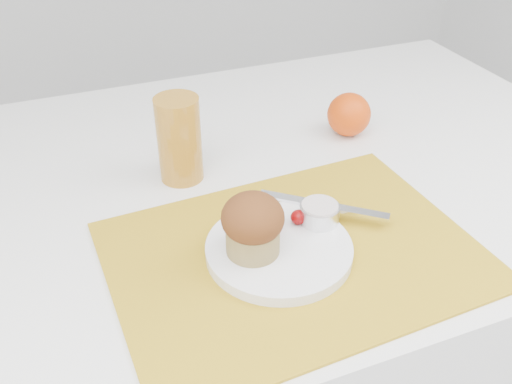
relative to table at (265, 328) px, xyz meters
name	(u,v)px	position (x,y,z in m)	size (l,w,h in m)	color
table	(265,328)	(0.00, 0.00, 0.00)	(1.20, 0.80, 0.75)	white
placemat	(294,254)	(-0.05, -0.21, 0.38)	(0.47, 0.34, 0.00)	#BB911A
plate	(279,249)	(-0.07, -0.21, 0.39)	(0.19, 0.19, 0.02)	white
ramekin	(319,213)	(0.00, -0.18, 0.41)	(0.05, 0.05, 0.02)	silver
cream	(320,206)	(0.00, -0.18, 0.42)	(0.05, 0.05, 0.01)	beige
raspberry_near	(275,221)	(-0.06, -0.17, 0.40)	(0.02, 0.02, 0.02)	#5B0203
raspberry_far	(299,217)	(-0.03, -0.17, 0.40)	(0.02, 0.02, 0.02)	#550203
butter_knife	(323,205)	(0.02, -0.15, 0.40)	(0.18, 0.01, 0.00)	silver
orange	(349,114)	(0.17, 0.05, 0.41)	(0.08, 0.08, 0.08)	#DF4607
juice_glass	(179,139)	(-0.13, 0.02, 0.44)	(0.07, 0.07, 0.13)	#B47921
muffin	(253,224)	(-0.10, -0.20, 0.44)	(0.08, 0.08, 0.08)	#9A834A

